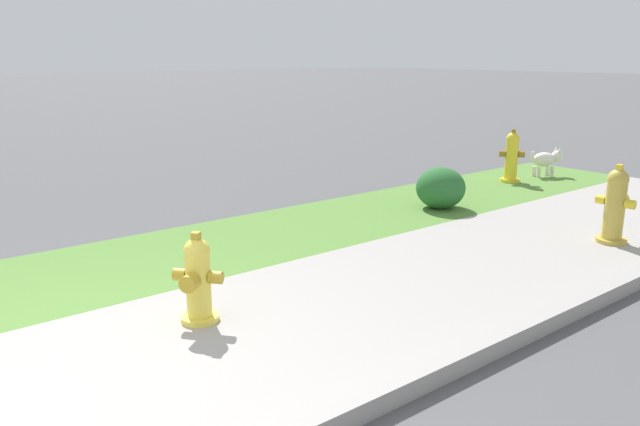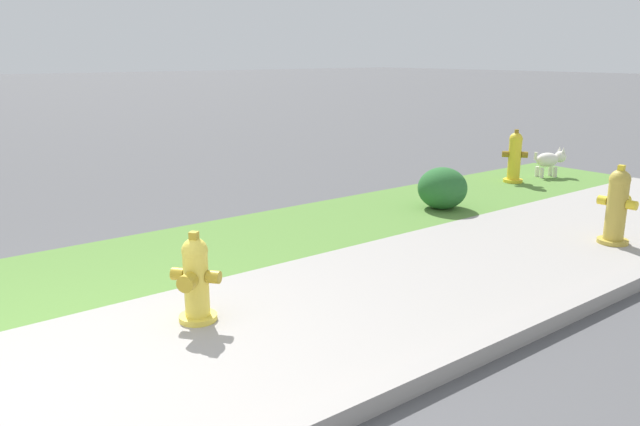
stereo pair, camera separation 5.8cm
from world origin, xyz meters
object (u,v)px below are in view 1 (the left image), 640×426
at_px(fire_hydrant_far_end, 198,280).
at_px(shrub_bush_far_verge, 441,188).
at_px(small_white_dog, 547,160).
at_px(fire_hydrant_near_corner, 615,206).
at_px(fire_hydrant_across_street, 512,157).

distance_m(fire_hydrant_far_end, shrub_bush_far_verge, 4.07).
distance_m(fire_hydrant_far_end, small_white_dog, 6.90).
bearing_deg(fire_hydrant_far_end, small_white_dog, -116.19).
bearing_deg(fire_hydrant_near_corner, fire_hydrant_far_end, -106.25).
bearing_deg(shrub_bush_far_verge, fire_hydrant_far_end, -163.30).
bearing_deg(shrub_bush_far_verge, fire_hydrant_across_street, 11.76).
distance_m(small_white_dog, shrub_bush_far_verge, 2.86).
relative_size(fire_hydrant_across_street, fire_hydrant_near_corner, 0.98).
bearing_deg(fire_hydrant_far_end, shrub_bush_far_verge, -112.10).
height_order(fire_hydrant_across_street, fire_hydrant_far_end, fire_hydrant_across_street).
xyz_separation_m(fire_hydrant_far_end, small_white_dog, (6.73, 1.51, -0.05)).
distance_m(fire_hydrant_near_corner, small_white_dog, 3.52).
bearing_deg(fire_hydrant_across_street, shrub_bush_far_verge, -117.92).
bearing_deg(fire_hydrant_near_corner, small_white_dog, 127.79).
bearing_deg(shrub_bush_far_verge, small_white_dog, 6.78).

